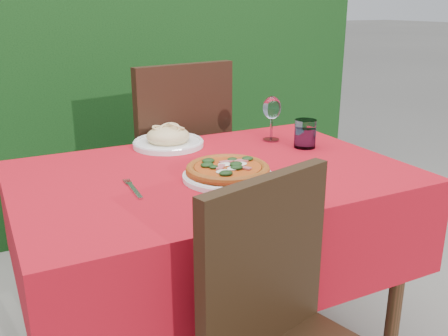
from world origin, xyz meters
name	(u,v)px	position (x,y,z in m)	size (l,w,h in m)	color
hedge	(96,67)	(0.00, 1.55, 0.92)	(3.20, 0.55, 1.78)	black
dining_table	(212,213)	(0.00, 0.00, 0.60)	(1.26, 0.86, 0.75)	#472717
chair_far	(174,158)	(0.12, 0.66, 0.59)	(0.53, 0.53, 1.03)	black
pizza_plate	(228,171)	(0.01, -0.10, 0.77)	(0.33, 0.33, 0.05)	white
pasta_plate	(168,139)	(-0.02, 0.34, 0.78)	(0.27, 0.27, 0.08)	white
water_glass	(305,135)	(0.44, 0.09, 0.80)	(0.08, 0.08, 0.11)	silver
wine_glass	(272,110)	(0.37, 0.23, 0.87)	(0.07, 0.07, 0.18)	silver
fork	(135,190)	(-0.28, -0.07, 0.75)	(0.02, 0.19, 0.00)	silver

